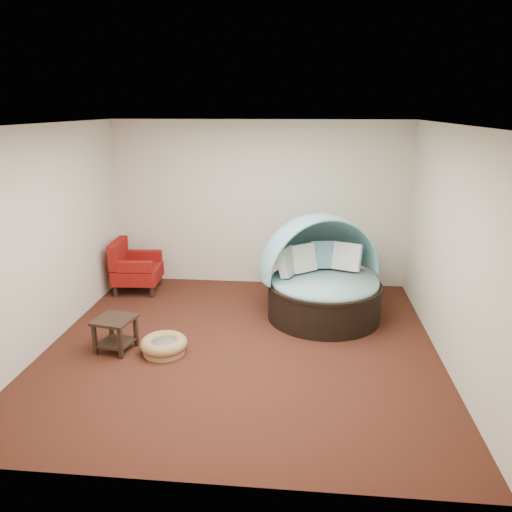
# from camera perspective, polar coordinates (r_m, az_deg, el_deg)

# --- Properties ---
(floor) EXTENTS (5.00, 5.00, 0.00)m
(floor) POSITION_cam_1_polar(r_m,az_deg,el_deg) (6.62, -1.63, -10.21)
(floor) COLOR #421E12
(floor) RESTS_ON ground
(wall_back) EXTENTS (5.00, 0.00, 5.00)m
(wall_back) POSITION_cam_1_polar(r_m,az_deg,el_deg) (8.54, 0.40, 5.93)
(wall_back) COLOR beige
(wall_back) RESTS_ON floor
(wall_front) EXTENTS (5.00, 0.00, 5.00)m
(wall_front) POSITION_cam_1_polar(r_m,az_deg,el_deg) (3.79, -6.60, -8.31)
(wall_front) COLOR beige
(wall_front) RESTS_ON floor
(wall_left) EXTENTS (0.00, 5.00, 5.00)m
(wall_left) POSITION_cam_1_polar(r_m,az_deg,el_deg) (6.89, -22.86, 1.98)
(wall_left) COLOR beige
(wall_left) RESTS_ON floor
(wall_right) EXTENTS (0.00, 5.00, 5.00)m
(wall_right) POSITION_cam_1_polar(r_m,az_deg,el_deg) (6.31, 21.40, 0.88)
(wall_right) COLOR beige
(wall_right) RESTS_ON floor
(ceiling) EXTENTS (5.00, 5.00, 0.00)m
(ceiling) POSITION_cam_1_polar(r_m,az_deg,el_deg) (5.90, -1.86, 14.80)
(ceiling) COLOR white
(ceiling) RESTS_ON wall_back
(canopy_daybed) EXTENTS (2.22, 2.19, 1.52)m
(canopy_daybed) POSITION_cam_1_polar(r_m,az_deg,el_deg) (7.35, 7.54, -1.63)
(canopy_daybed) COLOR black
(canopy_daybed) RESTS_ON floor
(pet_basket) EXTENTS (0.64, 0.64, 0.21)m
(pet_basket) POSITION_cam_1_polar(r_m,az_deg,el_deg) (6.50, -10.49, -9.99)
(pet_basket) COLOR olive
(pet_basket) RESTS_ON floor
(red_armchair) EXTENTS (0.80, 0.80, 0.88)m
(red_armchair) POSITION_cam_1_polar(r_m,az_deg,el_deg) (8.60, -13.79, -1.33)
(red_armchair) COLOR black
(red_armchair) RESTS_ON floor
(side_table) EXTENTS (0.54, 0.54, 0.44)m
(side_table) POSITION_cam_1_polar(r_m,az_deg,el_deg) (6.63, -15.80, -8.10)
(side_table) COLOR black
(side_table) RESTS_ON floor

